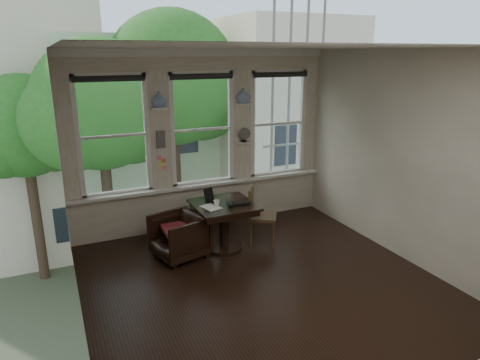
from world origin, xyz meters
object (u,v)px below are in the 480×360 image
laptop (241,204)px  mug (217,203)px  armchair_left (179,236)px  side_chair_right (263,216)px  table (224,227)px

laptop → mug: size_ratio=3.46×
armchair_left → side_chair_right: 1.36m
laptop → side_chair_right: bearing=26.1°
mug → armchair_left: bearing=172.2°
laptop → mug: bearing=168.6°
table → side_chair_right: 0.66m
armchair_left → table: bearing=73.8°
side_chair_right → mug: (-0.78, -0.01, 0.34)m
table → laptop: laptop is taller
laptop → armchair_left: bearing=176.2°
table → mug: mug is taller
table → mug: (-0.13, -0.05, 0.42)m
armchair_left → side_chair_right: size_ratio=0.79×
side_chair_right → laptop: (-0.44, -0.14, 0.30)m
armchair_left → mug: mug is taller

